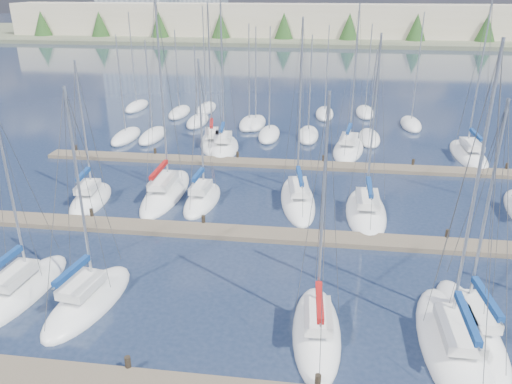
# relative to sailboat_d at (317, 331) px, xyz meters

# --- Properties ---
(ground) EXTENTS (400.00, 400.00, 0.00)m
(ground) POSITION_rel_sailboat_d_xyz_m (-3.89, 53.52, -0.19)
(ground) COLOR #242F48
(ground) RESTS_ON ground
(dock_mid) EXTENTS (44.00, 1.93, 1.10)m
(dock_mid) POSITION_rel_sailboat_d_xyz_m (-3.89, 9.54, -0.04)
(dock_mid) COLOR #6B5E4C
(dock_mid) RESTS_ON ground
(dock_far) EXTENTS (44.00, 1.93, 1.10)m
(dock_far) POSITION_rel_sailboat_d_xyz_m (-3.89, 23.54, -0.04)
(dock_far) COLOR #6B5E4C
(dock_far) RESTS_ON ground
(sailboat_d) EXTENTS (2.62, 7.41, 12.18)m
(sailboat_d) POSITION_rel_sailboat_d_xyz_m (0.00, 0.00, 0.00)
(sailboat_d) COLOR white
(sailboat_d) RESTS_ON ground
(sailboat_c) EXTENTS (3.63, 7.31, 11.93)m
(sailboat_c) POSITION_rel_sailboat_d_xyz_m (-11.78, 0.92, -0.01)
(sailboat_c) COLOR white
(sailboat_c) RESTS_ON ground
(sailboat_j) EXTENTS (2.57, 6.61, 11.31)m
(sailboat_j) POSITION_rel_sailboat_d_xyz_m (-8.94, 14.48, -0.00)
(sailboat_j) COLOR white
(sailboat_j) RESTS_ON ground
(sailboat_r) EXTENTS (2.83, 9.50, 15.28)m
(sailboat_r) POSITION_rel_sailboat_d_xyz_m (13.93, 28.47, -0.00)
(sailboat_r) COLOR white
(sailboat_r) RESTS_ON ground
(sailboat_h) EXTENTS (3.17, 6.71, 11.24)m
(sailboat_h) POSITION_rel_sailboat_d_xyz_m (-17.40, 13.45, -0.01)
(sailboat_h) COLOR white
(sailboat_h) RESTS_ON ground
(sailboat_b) EXTENTS (2.88, 7.69, 10.66)m
(sailboat_b) POSITION_rel_sailboat_d_xyz_m (-15.72, 1.36, -0.01)
(sailboat_b) COLOR white
(sailboat_b) RESTS_ON ground
(sailboat_o) EXTENTS (3.86, 8.37, 15.05)m
(sailboat_o) POSITION_rel_sailboat_d_xyz_m (-9.87, 27.73, 0.00)
(sailboat_o) COLOR white
(sailboat_o) RESTS_ON ground
(sailboat_n) EXTENTS (4.01, 8.34, 14.45)m
(sailboat_n) POSITION_rel_sailboat_d_xyz_m (-11.32, 29.03, 0.01)
(sailboat_n) COLOR white
(sailboat_n) RESTS_ON ground
(sailboat_p) EXTENTS (4.05, 8.93, 14.49)m
(sailboat_p) POSITION_rel_sailboat_d_xyz_m (2.56, 28.85, -0.01)
(sailboat_p) COLOR white
(sailboat_p) RESTS_ON ground
(sailboat_k) EXTENTS (3.69, 9.56, 14.05)m
(sailboat_k) POSITION_rel_sailboat_d_xyz_m (-1.75, 15.59, -0.00)
(sailboat_k) COLOR white
(sailboat_k) RESTS_ON ground
(sailboat_l) EXTENTS (3.01, 8.81, 13.21)m
(sailboat_l) POSITION_rel_sailboat_d_xyz_m (3.26, 14.02, -0.01)
(sailboat_l) COLOR white
(sailboat_l) RESTS_ON ground
(sailboat_i) EXTENTS (2.87, 9.85, 15.78)m
(sailboat_i) POSITION_rel_sailboat_d_xyz_m (-12.14, 15.58, 0.00)
(sailboat_i) COLOR white
(sailboat_i) RESTS_ON ground
(sailboat_f) EXTENTS (2.95, 8.30, 11.80)m
(sailboat_f) POSITION_rel_sailboat_d_xyz_m (7.31, 1.35, -0.01)
(sailboat_f) COLOR white
(sailboat_f) RESTS_ON ground
(sailboat_e) EXTENTS (2.94, 9.10, 14.30)m
(sailboat_e) POSITION_rel_sailboat_d_xyz_m (6.18, -0.08, -0.01)
(sailboat_e) COLOR white
(sailboat_e) RESTS_ON ground
(distant_boats) EXTENTS (36.93, 20.75, 13.30)m
(distant_boats) POSITION_rel_sailboat_d_xyz_m (-8.24, 37.29, 0.10)
(distant_boats) COLOR #9EA0A5
(distant_boats) RESTS_ON ground
(shoreline) EXTENTS (400.00, 60.00, 38.00)m
(shoreline) POSITION_rel_sailboat_d_xyz_m (-17.18, 143.29, 7.25)
(shoreline) COLOR #666B51
(shoreline) RESTS_ON ground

